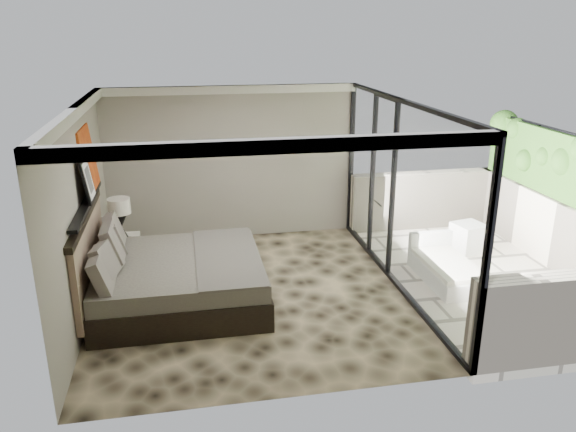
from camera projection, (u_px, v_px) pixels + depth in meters
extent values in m
plane|color=black|center=(250.00, 294.00, 8.32)|extent=(5.00, 5.00, 0.00)
cube|color=silver|center=(246.00, 105.00, 7.42)|extent=(4.50, 5.00, 0.02)
cube|color=gray|center=(232.00, 164.00, 10.18)|extent=(4.50, 0.02, 2.80)
cube|color=gray|center=(81.00, 214.00, 7.47)|extent=(0.02, 5.00, 2.80)
cube|color=white|center=(400.00, 196.00, 8.26)|extent=(0.08, 5.00, 2.80)
cube|color=beige|center=(483.00, 278.00, 9.00)|extent=(3.00, 5.00, 0.12)
cube|color=#BFB19B|center=(564.00, 237.00, 9.04)|extent=(0.30, 5.00, 1.10)
cube|color=black|center=(86.00, 204.00, 7.54)|extent=(0.12, 2.20, 0.05)
cube|color=black|center=(181.00, 289.00, 8.05)|extent=(2.34, 2.23, 0.40)
cube|color=#554E47|center=(180.00, 268.00, 7.94)|extent=(2.28, 2.17, 0.25)
cube|color=#555249|center=(227.00, 256.00, 8.02)|extent=(0.89, 2.21, 0.03)
cube|color=#846A54|center=(89.00, 258.00, 7.65)|extent=(0.08, 2.33, 1.12)
cube|color=black|center=(124.00, 252.00, 9.18)|extent=(0.67, 0.67, 0.53)
cone|color=black|center=(122.00, 232.00, 9.08)|extent=(0.21, 0.21, 0.19)
cone|color=black|center=(121.00, 221.00, 9.02)|extent=(0.21, 0.21, 0.19)
cylinder|color=silver|center=(119.00, 206.00, 8.94)|extent=(0.36, 0.36, 0.25)
cube|color=#AD160E|center=(88.00, 159.00, 8.00)|extent=(0.13, 0.90, 0.90)
cube|color=black|center=(87.00, 180.00, 7.51)|extent=(0.11, 0.50, 0.60)
cube|color=silver|center=(468.00, 237.00, 9.88)|extent=(0.59, 0.59, 0.49)
cube|color=silver|center=(447.00, 273.00, 8.73)|extent=(0.73, 1.45, 0.25)
cube|color=silver|center=(448.00, 264.00, 8.67)|extent=(0.69, 1.36, 0.07)
cube|color=silver|center=(430.00, 241.00, 9.26)|extent=(0.72, 0.11, 0.32)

